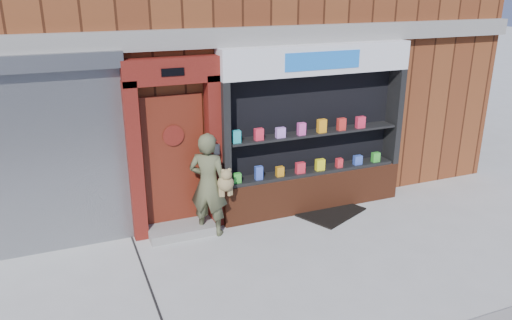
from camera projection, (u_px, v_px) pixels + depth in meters
ground at (263, 276)px, 7.13m from camera, size 80.00×80.00×0.00m
shutter_bay at (19, 148)px, 7.16m from camera, size 3.10×0.30×3.04m
red_door_bay at (175, 148)px, 8.00m from camera, size 1.52×0.58×2.90m
pharmacy_bay at (314, 137)px, 8.88m from camera, size 3.50×0.41×3.00m
woman at (209, 184)px, 8.08m from camera, size 0.76×0.71×1.75m
doormat at (331, 212)px, 9.10m from camera, size 1.36×1.19×0.03m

